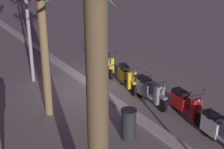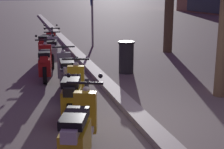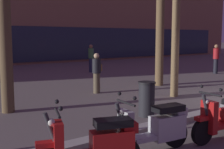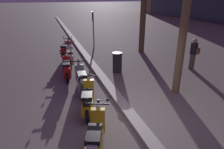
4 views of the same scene
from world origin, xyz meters
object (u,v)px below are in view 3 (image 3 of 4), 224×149
object	(u,v)px
pedestrian_strolling_near_curb	(216,58)
litter_bin	(147,99)
pedestrian_window_shopping	(91,58)
pedestrian_by_palm_tree	(97,72)
scooter_red_far_back	(96,145)
scooter_silver_mid_rear	(155,128)

from	to	relation	value
pedestrian_strolling_near_curb	litter_bin	size ratio (longest dim) A/B	1.82
pedestrian_window_shopping	pedestrian_by_palm_tree	distance (m)	7.00
scooter_red_far_back	pedestrian_strolling_near_curb	size ratio (longest dim) A/B	0.98
pedestrian_strolling_near_curb	pedestrian_by_palm_tree	size ratio (longest dim) A/B	1.12
pedestrian_strolling_near_curb	scooter_red_far_back	bearing A→B (deg)	-152.93
pedestrian_by_palm_tree	pedestrian_strolling_near_curb	bearing A→B (deg)	5.91
pedestrian_strolling_near_curb	pedestrian_window_shopping	bearing A→B (deg)	137.43
scooter_silver_mid_rear	litter_bin	bearing A→B (deg)	50.03
pedestrian_by_palm_tree	scooter_red_far_back	bearing A→B (deg)	-124.21
scooter_red_far_back	litter_bin	bearing A→B (deg)	33.98
scooter_red_far_back	pedestrian_strolling_near_curb	distance (m)	14.60
pedestrian_window_shopping	pedestrian_by_palm_tree	bearing A→B (deg)	-121.17
scooter_red_far_back	pedestrian_window_shopping	xyz separation A→B (m)	(7.50, 11.69, 0.44)
scooter_red_far_back	pedestrian_window_shopping	size ratio (longest dim) A/B	1.00
pedestrian_strolling_near_curb	pedestrian_by_palm_tree	bearing A→B (deg)	-174.09
scooter_red_far_back	pedestrian_by_palm_tree	xyz separation A→B (m)	(3.87, 5.69, 0.35)
pedestrian_by_palm_tree	litter_bin	xyz separation A→B (m)	(-0.83, -3.64, -0.33)
pedestrian_strolling_near_curb	pedestrian_by_palm_tree	world-z (taller)	pedestrian_strolling_near_curb
pedestrian_strolling_near_curb	litter_bin	xyz separation A→B (m)	(-9.95, -4.59, -0.43)
scooter_red_far_back	litter_bin	distance (m)	3.67
scooter_red_far_back	scooter_silver_mid_rear	size ratio (longest dim) A/B	0.91
pedestrian_window_shopping	pedestrian_by_palm_tree	world-z (taller)	pedestrian_window_shopping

